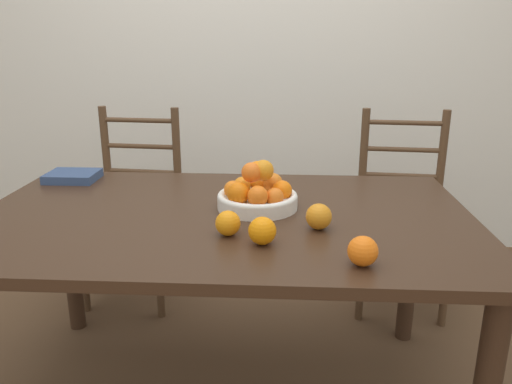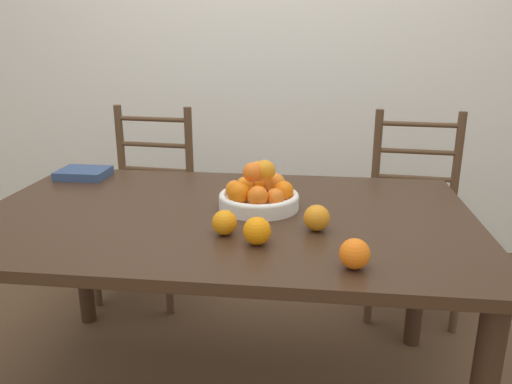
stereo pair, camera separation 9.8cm
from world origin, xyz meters
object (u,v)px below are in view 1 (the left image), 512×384
object	(u,v)px
orange_loose_1	(319,216)
chair_right	(402,211)
orange_loose_3	(262,231)
orange_loose_2	(228,223)
orange_loose_0	(363,251)
book_stack	(73,176)
chair_left	(134,206)
fruit_bowl	(258,194)

from	to	relation	value
orange_loose_1	chair_right	world-z (taller)	chair_right
orange_loose_1	orange_loose_3	bearing A→B (deg)	-142.56
orange_loose_2	orange_loose_0	bearing A→B (deg)	-26.56
book_stack	orange_loose_2	bearing A→B (deg)	-38.31
chair_left	orange_loose_2	bearing A→B (deg)	-53.70
chair_left	book_stack	bearing A→B (deg)	-101.11
fruit_bowl	orange_loose_0	distance (m)	0.52
fruit_bowl	orange_loose_1	size ratio (longest dim) A/B	3.43
orange_loose_3	chair_right	distance (m)	1.24
fruit_bowl	book_stack	distance (m)	0.83
orange_loose_2	orange_loose_3	distance (m)	0.12
orange_loose_1	orange_loose_2	xyz separation A→B (m)	(-0.27, -0.07, -0.00)
orange_loose_1	book_stack	bearing A→B (deg)	153.38
chair_left	book_stack	world-z (taller)	chair_left
fruit_bowl	chair_left	xyz separation A→B (m)	(-0.66, 0.71, -0.30)
orange_loose_2	chair_left	distance (m)	1.16
orange_loose_0	book_stack	distance (m)	1.30
fruit_bowl	orange_loose_3	world-z (taller)	fruit_bowl
orange_loose_3	chair_right	xyz separation A→B (m)	(0.63, 1.02, -0.29)
book_stack	chair_left	bearing A→B (deg)	73.98
orange_loose_2	chair_left	size ratio (longest dim) A/B	0.08
chair_left	fruit_bowl	bearing A→B (deg)	-42.15
orange_loose_3	book_stack	xyz separation A→B (m)	(-0.81, 0.61, -0.02)
orange_loose_2	fruit_bowl	bearing A→B (deg)	73.70
orange_loose_0	chair_left	world-z (taller)	chair_left
fruit_bowl	orange_loose_1	xyz separation A→B (m)	(0.20, -0.18, -0.01)
fruit_bowl	chair_right	distance (m)	1.02
orange_loose_1	orange_loose_0	bearing A→B (deg)	-68.96
orange_loose_3	chair_left	distance (m)	1.26
orange_loose_2	book_stack	bearing A→B (deg)	141.69
orange_loose_1	chair_right	bearing A→B (deg)	62.31
book_stack	chair_right	bearing A→B (deg)	15.71
orange_loose_3	chair_left	size ratio (longest dim) A/B	0.08
fruit_bowl	orange_loose_3	xyz separation A→B (m)	(0.03, -0.31, -0.01)
fruit_bowl	orange_loose_0	world-z (taller)	fruit_bowl
orange_loose_0	book_stack	world-z (taller)	orange_loose_0
orange_loose_0	book_stack	size ratio (longest dim) A/B	0.40
orange_loose_1	chair_right	xyz separation A→B (m)	(0.47, 0.89, -0.29)
chair_left	book_stack	xyz separation A→B (m)	(-0.12, -0.41, 0.27)
fruit_bowl	orange_loose_3	distance (m)	0.31
chair_right	fruit_bowl	bearing A→B (deg)	-128.11
orange_loose_0	chair_left	bearing A→B (deg)	129.80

